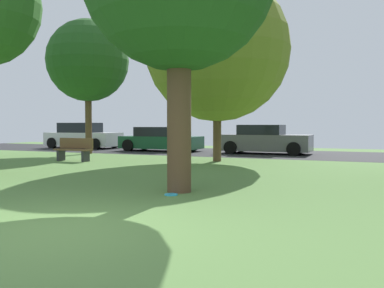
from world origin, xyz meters
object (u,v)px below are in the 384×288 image
(park_bench, at_px, (74,149))
(parked_car_green, at_px, (160,140))
(birch_tree_lone, at_px, (88,61))
(oak_tree_center, at_px, (217,49))
(parked_car_grey, at_px, (265,140))
(parked_car_white, at_px, (83,137))
(frisbee_disc, at_px, (171,195))

(park_bench, bearing_deg, parked_car_green, -91.50)
(birch_tree_lone, relative_size, park_bench, 4.10)
(oak_tree_center, xyz_separation_m, parked_car_grey, (0.67, 4.93, -3.68))
(oak_tree_center, bearing_deg, birch_tree_lone, 167.95)
(birch_tree_lone, distance_m, park_bench, 5.92)
(parked_car_white, bearing_deg, frisbee_disc, -46.42)
(oak_tree_center, relative_size, frisbee_disc, 26.43)
(parked_car_white, distance_m, parked_car_grey, 11.37)
(oak_tree_center, relative_size, parked_car_green, 1.64)
(parked_car_white, xyz_separation_m, parked_car_green, (5.68, -0.68, -0.10))
(birch_tree_lone, height_order, park_bench, birch_tree_lone)
(birch_tree_lone, bearing_deg, park_bench, -60.20)
(birch_tree_lone, bearing_deg, oak_tree_center, -12.05)
(oak_tree_center, relative_size, park_bench, 4.46)
(parked_car_green, distance_m, parked_car_grey, 5.69)
(parked_car_grey, bearing_deg, park_bench, -129.60)
(oak_tree_center, height_order, park_bench, oak_tree_center)
(frisbee_disc, distance_m, parked_car_white, 18.27)
(parked_car_green, bearing_deg, birch_tree_lone, -126.34)
(oak_tree_center, xyz_separation_m, birch_tree_lone, (-7.32, 1.56, 0.21))
(parked_car_white, xyz_separation_m, parked_car_grey, (11.36, -0.45, -0.04))
(oak_tree_center, height_order, birch_tree_lone, oak_tree_center)
(oak_tree_center, xyz_separation_m, parked_car_green, (-5.01, 4.70, -3.74))
(frisbee_disc, height_order, parked_car_grey, parked_car_grey)
(parked_car_white, height_order, parked_car_green, parked_car_white)
(oak_tree_center, bearing_deg, park_bench, -157.42)
(parked_car_grey, bearing_deg, oak_tree_center, -97.78)
(parked_car_green, bearing_deg, oak_tree_center, -43.19)
(parked_car_grey, bearing_deg, birch_tree_lone, -157.17)
(parked_car_green, height_order, park_bench, parked_car_green)
(oak_tree_center, height_order, parked_car_grey, oak_tree_center)
(birch_tree_lone, height_order, parked_car_grey, birch_tree_lone)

